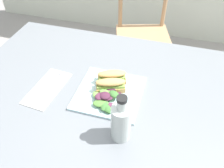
% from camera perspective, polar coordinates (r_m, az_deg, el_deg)
% --- Properties ---
extents(dining_table, '(1.37, 0.83, 0.74)m').
position_cam_1_polar(dining_table, '(1.03, 3.19, -7.14)').
color(dining_table, slate).
rests_on(dining_table, ground).
extents(chair_wooden_far, '(0.50, 0.50, 0.87)m').
position_cam_1_polar(chair_wooden_far, '(1.87, 7.41, 11.68)').
color(chair_wooden_far, tan).
rests_on(chair_wooden_far, ground).
extents(plate_lunch, '(0.25, 0.25, 0.01)m').
position_cam_1_polar(plate_lunch, '(0.93, -0.68, -2.28)').
color(plate_lunch, silver).
rests_on(plate_lunch, dining_table).
extents(sandwich_half_front, '(0.12, 0.09, 0.06)m').
position_cam_1_polar(sandwich_half_front, '(0.92, -0.33, -0.22)').
color(sandwich_half_front, tan).
rests_on(sandwich_half_front, plate_lunch).
extents(sandwich_half_back, '(0.12, 0.09, 0.06)m').
position_cam_1_polar(sandwich_half_back, '(0.96, -0.02, 1.81)').
color(sandwich_half_back, tan).
rests_on(sandwich_half_back, plate_lunch).
extents(salad_mixed_greens, '(0.12, 0.15, 0.03)m').
position_cam_1_polar(salad_mixed_greens, '(0.89, -1.15, -3.15)').
color(salad_mixed_greens, '#4C2338').
rests_on(salad_mixed_greens, plate_lunch).
extents(napkin_folded, '(0.12, 0.23, 0.00)m').
position_cam_1_polar(napkin_folded, '(0.99, -15.31, -0.97)').
color(napkin_folded, silver).
rests_on(napkin_folded, dining_table).
extents(fork_on_napkin, '(0.05, 0.19, 0.00)m').
position_cam_1_polar(fork_on_napkin, '(1.00, -14.75, -0.20)').
color(fork_on_napkin, silver).
rests_on(fork_on_napkin, napkin_folded).
extents(bottle_cold_brew, '(0.07, 0.07, 0.18)m').
position_cam_1_polar(bottle_cold_brew, '(0.76, 2.18, -9.48)').
color(bottle_cold_brew, '#472819').
rests_on(bottle_cold_brew, dining_table).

